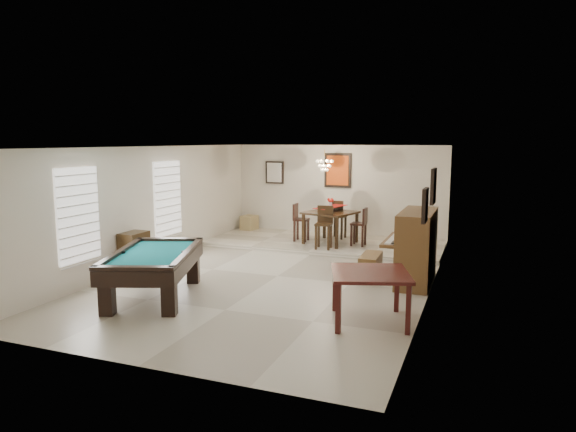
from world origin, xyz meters
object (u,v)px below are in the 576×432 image
Objects in this scene: flower_vase at (331,202)px; chandelier at (325,161)px; pool_table at (154,275)px; upright_piano at (408,246)px; dining_chair_east at (359,227)px; apothecary_chest at (134,253)px; corner_bench at (249,223)px; dining_chair_west at (301,222)px; dining_chair_south at (324,228)px; square_table at (369,297)px; piano_bench at (371,267)px; dining_chair_north at (338,219)px; dining_table at (330,225)px.

chandelier is at bearing 144.58° from flower_vase.
upright_piano is at bearing 13.22° from pool_table.
dining_chair_east is (0.74, -0.03, -0.58)m from flower_vase.
apothecary_chest is 5.07m from corner_bench.
pool_table reaches higher than corner_bench.
apothecary_chest is 0.90× the size of dining_chair_west.
apothecary_chest is at bearing -137.78° from dining_chair_south.
piano_bench is at bearing 101.50° from square_table.
dining_chair_east is (2.43, 5.09, 0.20)m from pool_table.
dining_chair_west is at bearing -28.10° from corner_bench.
dining_chair_north is 1.68m from chandelier.
dining_chair_west is at bearing -90.96° from dining_chair_east.
piano_bench is 3.54m from dining_chair_west.
apothecary_chest is at bearing -127.04° from flower_vase.
chandelier is at bearing -80.24° from dining_chair_west.
dining_table is 0.74m from dining_chair_east.
dining_chair_east is 2.05× the size of corner_bench.
dining_chair_south is at bearing 95.76° from dining_chair_north.
dining_chair_south reaches higher than piano_bench.
upright_piano reaches higher than dining_table.
dining_chair_south reaches higher than dining_chair_east.
square_table is 2.44× the size of corner_bench.
dining_chair_east is at bearing -11.04° from chandelier.
dining_chair_west is at bearing 178.53° from flower_vase.
dining_chair_north is at bearing 115.52° from piano_bench.
piano_bench is (-0.49, 2.42, -0.14)m from square_table.
flower_vase is (-2.08, 5.00, 0.78)m from square_table.
apothecary_chest is 3.76× the size of flower_vase.
dining_chair_east is (-1.34, 4.97, 0.20)m from square_table.
dining_chair_east reaches higher than pool_table.
dining_chair_north is (-2.08, 5.74, 0.25)m from square_table.
upright_piano reaches higher than dining_chair_east.
chandelier reaches higher than piano_bench.
dining_table reaches higher than pool_table.
piano_bench is 0.86× the size of dining_chair_south.
dining_chair_east is at bearing -17.67° from corner_bench.
pool_table is at bearing -142.26° from piano_bench.
square_table is 1.10× the size of dining_chair_north.
corner_bench is at bearing 144.73° from upright_piano.
pool_table is at bearing 78.19° from dining_chair_north.
upright_piano is 2.79× the size of chandelier.
dining_chair_north is at bearing 86.54° from dining_chair_south.
square_table is 5.79m from dining_chair_west.
chandelier is at bearing 144.58° from dining_table.
upright_piano is at bearing 85.10° from square_table.
upright_piano is 1.62× the size of dining_chair_north.
dining_chair_east is 3.72m from corner_bench.
flower_vase reaches higher than dining_chair_east.
corner_bench is (0.20, 5.06, -0.11)m from apothecary_chest.
pool_table is at bearing -24.54° from dining_chair_east.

